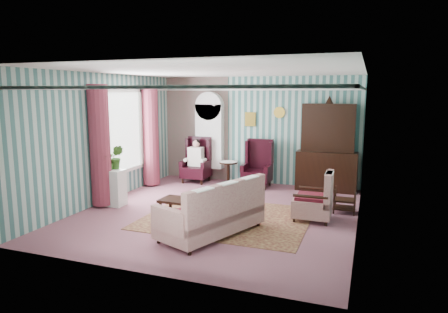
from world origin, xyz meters
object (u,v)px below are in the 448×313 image
(nest_table, at_px, (345,200))
(floral_armchair, at_px, (313,196))
(wingback_left, at_px, (196,160))
(dresser_hutch, at_px, (327,145))
(wingback_right, at_px, (257,164))
(seated_woman, at_px, (196,161))
(sofa, at_px, (211,208))
(coffee_table, at_px, (184,209))
(bookcase, at_px, (210,141))
(plant_stand, at_px, (112,188))
(round_side_table, at_px, (228,173))

(nest_table, distance_m, floral_armchair, 0.92)
(wingback_left, bearing_deg, dresser_hutch, 4.41)
(wingback_right, relative_size, nest_table, 2.31)
(seated_woman, height_order, floral_armchair, seated_woman)
(sofa, bearing_deg, coffee_table, 75.67)
(bookcase, height_order, nest_table, bookcase)
(wingback_left, height_order, sofa, wingback_left)
(dresser_hutch, bearing_deg, sofa, -111.39)
(dresser_hutch, distance_m, sofa, 4.32)
(plant_stand, bearing_deg, floral_armchair, 6.63)
(round_side_table, distance_m, nest_table, 3.60)
(round_side_table, bearing_deg, floral_armchair, -42.71)
(sofa, xyz_separation_m, floral_armchair, (1.56, 1.45, -0.01))
(wingback_left, bearing_deg, nest_table, -20.85)
(seated_woman, relative_size, nest_table, 2.19)
(seated_woman, distance_m, plant_stand, 2.87)
(nest_table, xyz_separation_m, plant_stand, (-4.87, -1.20, 0.13))
(seated_woman, xyz_separation_m, round_side_table, (0.90, 0.15, -0.29))
(dresser_hutch, xyz_separation_m, coffee_table, (-2.38, -3.37, -0.98))
(bookcase, relative_size, wingback_right, 1.79)
(wingback_left, distance_m, nest_table, 4.37)
(bookcase, distance_m, coffee_table, 3.72)
(sofa, height_order, floral_armchair, sofa)
(wingback_right, xyz_separation_m, plant_stand, (-2.55, -2.75, -0.22))
(round_side_table, bearing_deg, wingback_left, -170.54)
(dresser_hutch, relative_size, sofa, 1.18)
(sofa, distance_m, coffee_table, 1.06)
(wingback_left, bearing_deg, plant_stand, -106.22)
(nest_table, bearing_deg, seated_woman, 159.15)
(seated_woman, bearing_deg, floral_armchair, -32.74)
(dresser_hutch, height_order, wingback_right, dresser_hutch)
(wingback_right, bearing_deg, coffee_table, -101.51)
(wingback_left, distance_m, floral_armchair, 4.16)
(nest_table, distance_m, sofa, 3.03)
(seated_woman, height_order, sofa, seated_woman)
(seated_woman, relative_size, plant_stand, 1.47)
(wingback_left, distance_m, wingback_right, 1.75)
(sofa, bearing_deg, nest_table, -23.24)
(wingback_right, xyz_separation_m, coffee_table, (-0.63, -3.10, -0.43))
(bookcase, bearing_deg, wingback_left, -122.66)
(wingback_right, distance_m, round_side_table, 0.92)
(bookcase, xyz_separation_m, plant_stand, (-1.05, -3.14, -0.72))
(bookcase, bearing_deg, round_side_table, -20.27)
(nest_table, relative_size, coffee_table, 0.58)
(round_side_table, bearing_deg, wingback_right, -10.01)
(bookcase, height_order, plant_stand, bookcase)
(round_side_table, relative_size, nest_table, 1.11)
(plant_stand, distance_m, floral_armchair, 4.33)
(bookcase, distance_m, sofa, 4.47)
(bookcase, relative_size, coffee_table, 2.41)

